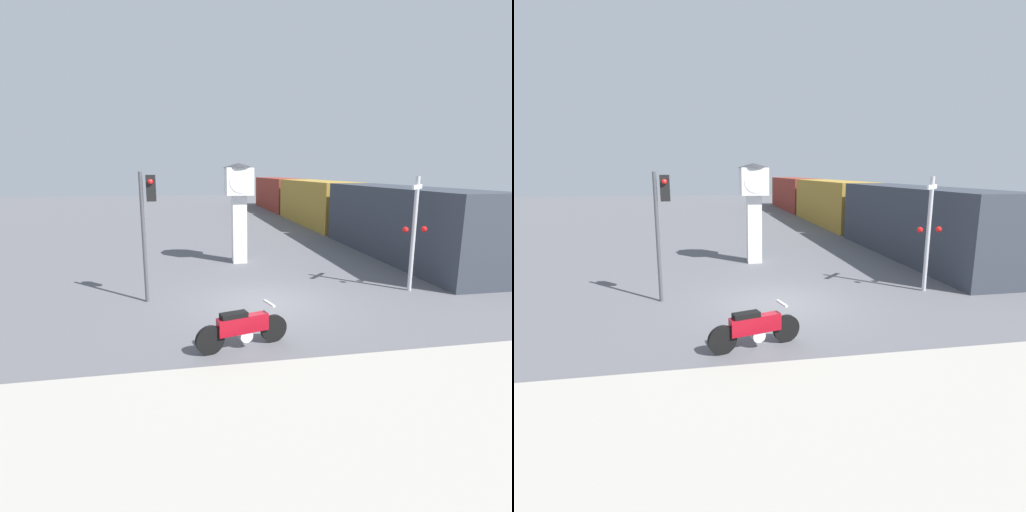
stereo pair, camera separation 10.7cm
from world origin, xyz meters
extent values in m
plane|color=#56565B|center=(0.00, 0.00, 0.00)|extent=(120.00, 120.00, 0.00)
cube|color=#9E998E|center=(0.00, -7.11, 0.05)|extent=(36.00, 6.00, 0.10)
cylinder|color=black|center=(-0.34, -2.90, 0.34)|extent=(0.69, 0.29, 0.69)
cylinder|color=black|center=(-1.93, -3.33, 0.34)|extent=(0.69, 0.29, 0.69)
cube|color=maroon|center=(-1.13, -3.11, 0.59)|extent=(1.28, 0.57, 0.41)
cube|color=black|center=(-1.35, -3.17, 0.86)|extent=(0.69, 0.42, 0.11)
cylinder|color=silver|center=(-1.08, -3.10, 0.31)|extent=(0.37, 0.30, 0.32)
cube|color=silver|center=(-0.46, -2.93, 1.01)|extent=(0.20, 0.50, 0.05)
cube|color=white|center=(0.06, 6.01, 1.54)|extent=(0.63, 0.63, 3.09)
cube|color=white|center=(0.06, 6.01, 3.69)|extent=(1.20, 1.20, 1.20)
cylinder|color=white|center=(0.06, 5.40, 3.69)|extent=(0.96, 0.02, 0.96)
cone|color=#333338|center=(0.06, 6.01, 4.39)|extent=(1.44, 1.44, 0.20)
cube|color=#333842|center=(8.01, 5.82, 1.70)|extent=(2.80, 12.31, 3.40)
cube|color=olive|center=(8.01, 18.73, 1.70)|extent=(2.80, 12.31, 3.40)
cube|color=maroon|center=(8.01, 31.63, 1.70)|extent=(2.80, 12.31, 3.40)
cylinder|color=#47474C|center=(-3.67, 0.87, 2.06)|extent=(0.12, 0.12, 4.12)
cube|color=black|center=(-3.37, 0.87, 3.62)|extent=(0.28, 0.24, 0.80)
sphere|color=red|center=(-3.37, 0.72, 3.82)|extent=(0.16, 0.16, 0.16)
cylinder|color=#B7B7BC|center=(5.35, 0.48, 1.98)|extent=(0.14, 0.14, 3.97)
cube|color=white|center=(5.35, 0.48, 3.62)|extent=(0.82, 0.82, 0.14)
sphere|color=red|center=(5.00, 0.43, 2.18)|extent=(0.20, 0.20, 0.20)
sphere|color=red|center=(5.70, 0.43, 2.18)|extent=(0.20, 0.20, 0.20)
camera|label=1|loc=(-2.42, -11.90, 4.13)|focal=28.00mm
camera|label=2|loc=(-2.31, -11.92, 4.13)|focal=28.00mm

